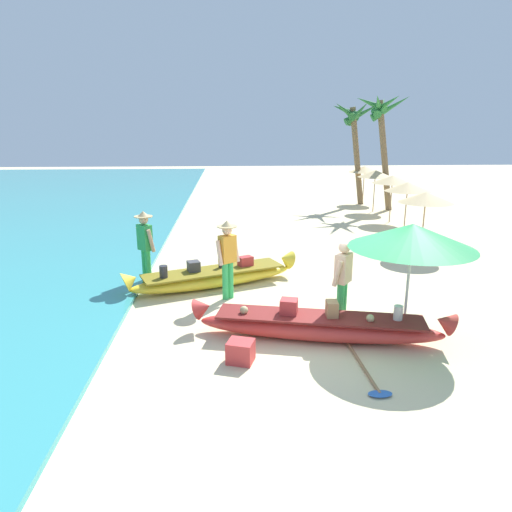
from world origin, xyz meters
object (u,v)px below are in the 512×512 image
boat_red_foreground (319,326)px  person_vendor_hatted (227,254)px  palm_tree_leaning_seaward (381,117)px  cooler_box (241,352)px  person_vendor_assistant (145,243)px  boat_yellow_midground (214,277)px  paddle (368,375)px  patio_umbrella_large (412,236)px  person_tourist_customer (343,279)px  palm_tree_tall_inland (354,124)px

boat_red_foreground → person_vendor_hatted: size_ratio=2.62×
person_vendor_hatted → palm_tree_leaning_seaward: size_ratio=0.34×
cooler_box → person_vendor_assistant: bearing=136.3°
boat_yellow_midground → paddle: bearing=-60.2°
patio_umbrella_large → cooler_box: size_ratio=5.39×
cooler_box → person_vendor_hatted: bearing=111.8°
paddle → person_vendor_assistant: bearing=131.8°
boat_red_foreground → person_vendor_assistant: person_vendor_assistant is taller
boat_red_foreground → patio_umbrella_large: (1.64, 0.11, 1.63)m
cooler_box → boat_red_foreground: bearing=45.7°
person_vendor_assistant → person_vendor_hatted: bearing=-28.8°
boat_red_foreground → person_vendor_assistant: 4.98m
palm_tree_leaning_seaward → cooler_box: 16.30m
boat_yellow_midground → cooler_box: 3.84m
palm_tree_leaning_seaward → paddle: 16.17m
palm_tree_leaning_seaward → boat_red_foreground: bearing=-111.5°
person_vendor_hatted → paddle: bearing=-58.6°
paddle → boat_red_foreground: bearing=111.0°
patio_umbrella_large → cooler_box: 3.63m
person_tourist_customer → patio_umbrella_large: 1.49m
boat_red_foreground → person_vendor_hatted: person_vendor_hatted is taller
palm_tree_tall_inland → cooler_box: (-6.05, -16.07, -3.77)m
person_tourist_customer → cooler_box: bearing=-146.8°
palm_tree_leaning_seaward → person_vendor_hatted: bearing=-121.7°
person_tourist_customer → patio_umbrella_large: (1.09, -0.43, 0.92)m
person_tourist_customer → palm_tree_leaning_seaward: palm_tree_leaning_seaward is taller
patio_umbrella_large → boat_yellow_midground: bearing=141.0°
boat_yellow_midground → cooler_box: (0.55, -3.80, -0.06)m
patio_umbrella_large → cooler_box: (-3.08, -0.87, -1.70)m
boat_yellow_midground → patio_umbrella_large: (3.63, -2.93, 1.64)m
person_vendor_assistant → palm_tree_tall_inland: 14.86m
palm_tree_leaning_seaward → cooler_box: (-6.78, -14.26, -4.05)m
boat_yellow_midground → person_vendor_hatted: (0.34, -0.84, 0.79)m
boat_red_foreground → person_tourist_customer: person_tourist_customer is taller
person_vendor_assistant → palm_tree_tall_inland: palm_tree_tall_inland is taller
boat_red_foreground → person_tourist_customer: (0.54, 0.54, 0.70)m
person_vendor_assistant → paddle: 6.33m
palm_tree_tall_inland → boat_yellow_midground: bearing=-118.3°
person_tourist_customer → palm_tree_tall_inland: palm_tree_tall_inland is taller
person_tourist_customer → cooler_box: person_tourist_customer is taller
patio_umbrella_large → person_tourist_customer: bearing=158.5°
palm_tree_tall_inland → paddle: (-4.08, -16.67, -3.93)m
person_vendor_hatted → patio_umbrella_large: (3.28, -2.09, 0.85)m
boat_red_foreground → palm_tree_leaning_seaward: (5.33, 13.50, 3.97)m
person_vendor_hatted → person_tourist_customer: person_vendor_hatted is taller
boat_red_foreground → person_tourist_customer: size_ratio=2.77×
boat_yellow_midground → palm_tree_leaning_seaward: size_ratio=0.81×
person_tourist_customer → palm_tree_tall_inland: size_ratio=0.34×
boat_red_foreground → boat_yellow_midground: boat_red_foreground is taller
boat_yellow_midground → person_vendor_assistant: 1.86m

